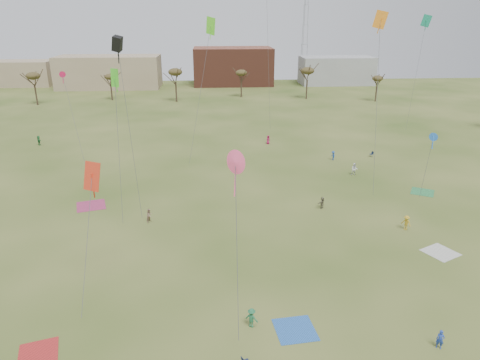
{
  "coord_description": "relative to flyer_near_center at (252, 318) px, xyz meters",
  "views": [
    {
      "loc": [
        -2.98,
        -31.37,
        21.82
      ],
      "look_at": [
        0.0,
        12.0,
        5.5
      ],
      "focal_mm": 32.76,
      "sensor_mm": 36.0,
      "label": 1
    }
  ],
  "objects": [
    {
      "name": "flyer_near_center",
      "position": [
        0.0,
        0.0,
        0.0
      ],
      "size": [
        1.17,
        1.02,
        1.57
      ],
      "primitive_type": "imported",
      "rotation": [
        0.0,
        0.0,
        2.61
      ],
      "color": "#21653D",
      "rests_on": "ground"
    },
    {
      "name": "ground",
      "position": [
        0.28,
        4.67,
        -0.79
      ],
      "size": [
        260.0,
        260.0,
        0.0
      ],
      "primitive_type": "plane",
      "color": "#304916",
      "rests_on": "ground"
    },
    {
      "name": "spectator_fore_b",
      "position": [
        -9.81,
        18.61,
        -0.01
      ],
      "size": [
        0.89,
        0.95,
        1.56
      ],
      "primitive_type": "imported",
      "rotation": [
        0.0,
        0.0,
        1.05
      ],
      "color": "#987661",
      "rests_on": "ground"
    },
    {
      "name": "building_brick",
      "position": [
        5.28,
        124.67,
        5.21
      ],
      "size": [
        26.0,
        16.0,
        12.0
      ],
      "primitive_type": "cube",
      "color": "brown",
      "rests_on": "ground"
    },
    {
      "name": "spectator_fore_c",
      "position": [
        10.5,
        20.92,
        -0.06
      ],
      "size": [
        1.25,
        1.26,
        1.45
      ],
      "primitive_type": "imported",
      "rotation": [
        0.0,
        0.0,
        3.94
      ],
      "color": "#666149",
      "rests_on": "ground"
    },
    {
      "name": "flyer_far_c",
      "position": [
        16.89,
        39.47,
        -0.04
      ],
      "size": [
        0.7,
        1.04,
        1.49
      ],
      "primitive_type": "imported",
      "rotation": [
        0.0,
        0.0,
        4.87
      ],
      "color": "#204794",
      "rests_on": "ground"
    },
    {
      "name": "radio_tower",
      "position": [
        30.28,
        129.67,
        18.42
      ],
      "size": [
        1.51,
        1.72,
        41.0
      ],
      "color": "#9EA3A8",
      "rests_on": "ground"
    },
    {
      "name": "blanket_cream",
      "position": [
        19.59,
        9.64,
        -0.78
      ],
      "size": [
        3.79,
        3.79,
        0.03
      ],
      "primitive_type": "cube",
      "rotation": [
        0.0,
        0.0,
        0.47
      ],
      "color": "beige",
      "rests_on": "ground"
    },
    {
      "name": "flyer_far_b",
      "position": [
        7.67,
        49.62,
        0.0
      ],
      "size": [
        0.92,
        0.84,
        1.58
      ],
      "primitive_type": "imported",
      "rotation": [
        0.0,
        0.0,
        0.57
      ],
      "color": "#981A45",
      "rests_on": "ground"
    },
    {
      "name": "flyer_near_right",
      "position": [
        12.9,
        -3.12,
        -0.07
      ],
      "size": [
        0.63,
        0.57,
        1.44
      ],
      "primitive_type": "imported",
      "rotation": [
        0.0,
        0.0,
        5.72
      ],
      "color": "#223E9F",
      "rests_on": "ground"
    },
    {
      "name": "building_tan",
      "position": [
        -34.72,
        119.67,
        4.21
      ],
      "size": [
        32.0,
        14.0,
        10.0
      ],
      "primitive_type": "cube",
      "color": "#937F60",
      "rests_on": "ground"
    },
    {
      "name": "tree_line",
      "position": [
        -2.56,
        83.79,
        6.3
      ],
      "size": [
        117.44,
        49.32,
        8.91
      ],
      "color": "#3A2B1E",
      "rests_on": "ground"
    },
    {
      "name": "blanket_olive",
      "position": [
        25.07,
        25.08,
        -0.78
      ],
      "size": [
        3.84,
        3.84,
        0.03
      ],
      "primitive_type": "cube",
      "rotation": [
        0.0,
        0.0,
        2.62
      ],
      "color": "#2E8146",
      "rests_on": "ground"
    },
    {
      "name": "kites_aloft",
      "position": [
        0.2,
        32.54,
        19.34
      ],
      "size": [
        71.23,
        59.94,
        27.89
      ],
      "color": "red",
      "rests_on": "ground"
    },
    {
      "name": "flyer_mid_b",
      "position": [
        18.22,
        14.71,
        0.04
      ],
      "size": [
        1.15,
        1.21,
        1.65
      ],
      "primitive_type": "imported",
      "rotation": [
        0.0,
        0.0,
        5.4
      ],
      "color": "gold",
      "rests_on": "ground"
    },
    {
      "name": "building_tan_west",
      "position": [
        -64.72,
        126.67,
        3.21
      ],
      "size": [
        20.0,
        12.0,
        8.0
      ],
      "primitive_type": "cube",
      "color": "#937F60",
      "rests_on": "ground"
    },
    {
      "name": "blanket_blue",
      "position": [
        3.2,
        -0.58,
        -0.78
      ],
      "size": [
        3.21,
        3.21,
        0.03
      ],
      "primitive_type": "cube",
      "rotation": [
        0.0,
        0.0,
        0.11
      ],
      "color": "blue",
      "rests_on": "ground"
    },
    {
      "name": "blanket_plum",
      "position": [
        -17.58,
        23.58,
        -0.78
      ],
      "size": [
        4.15,
        4.15,
        0.03
      ],
      "primitive_type": "cube",
      "rotation": [
        0.0,
        0.0,
        1.85
      ],
      "color": "#A3325B",
      "rests_on": "ground"
    },
    {
      "name": "blanket_red",
      "position": [
        -14.96,
        -1.71,
        -0.78
      ],
      "size": [
        3.18,
        3.18,
        0.03
      ],
      "primitive_type": "cube",
      "rotation": [
        0.0,
        0.0,
        1.85
      ],
      "color": "red",
      "rests_on": "ground"
    },
    {
      "name": "building_grey",
      "position": [
        40.28,
        122.67,
        3.71
      ],
      "size": [
        24.0,
        12.0,
        9.0
      ],
      "primitive_type": "cube",
      "color": "gray",
      "rests_on": "ground"
    },
    {
      "name": "spectator_mid_e",
      "position": [
        18.06,
        32.18,
        0.12
      ],
      "size": [
        1.06,
        0.95,
        1.81
      ],
      "primitive_type": "imported",
      "rotation": [
        0.0,
        0.0,
        5.94
      ],
      "color": "silver",
      "rests_on": "ground"
    },
    {
      "name": "flyer_far_a",
      "position": [
        -33.6,
        51.71,
        0.07
      ],
      "size": [
        1.23,
        1.62,
        1.71
      ],
      "primitive_type": "imported",
      "rotation": [
        0.0,
        0.0,
        2.09
      ],
      "color": "#28793C",
      "rests_on": "ground"
    },
    {
      "name": "camp_chair_right",
      "position": [
        23.73,
        40.81,
        -0.53
      ],
      "size": [
        0.66,
        0.63,
        0.87
      ],
      "rotation": [
        0.0,
        0.0,
        4.99
      ],
      "color": "#141F37",
      "rests_on": "ground"
    }
  ]
}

